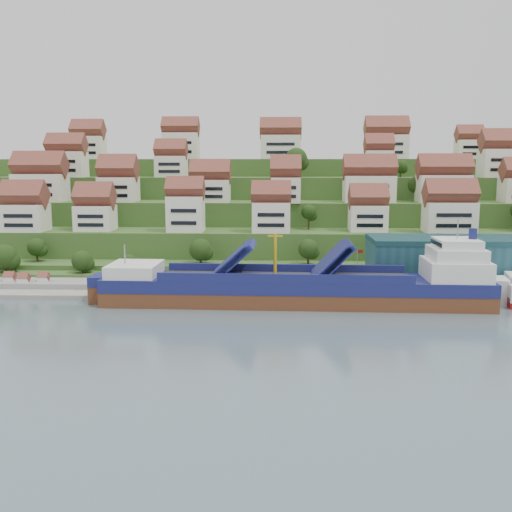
{
  "coord_description": "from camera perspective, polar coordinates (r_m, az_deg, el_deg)",
  "views": [
    {
      "loc": [
        0.26,
        -116.12,
        28.55
      ],
      "look_at": [
        -4.77,
        14.0,
        8.0
      ],
      "focal_mm": 40.0,
      "sensor_mm": 36.0,
      "label": 1
    }
  ],
  "objects": [
    {
      "name": "ground",
      "position": [
        119.58,
        2.03,
        -4.85
      ],
      "size": [
        300.0,
        300.0,
        0.0
      ],
      "primitive_type": "plane",
      "color": "slate",
      "rests_on": "ground"
    },
    {
      "name": "hillside",
      "position": [
        220.41,
        2.14,
        4.3
      ],
      "size": [
        260.0,
        128.0,
        31.0
      ],
      "color": "#2D4C1E",
      "rests_on": "ground"
    },
    {
      "name": "beach_huts",
      "position": [
        142.93,
        -22.79,
        -2.41
      ],
      "size": [
        14.4,
        3.7,
        2.2
      ],
      "color": "white",
      "rests_on": "pebble_beach"
    },
    {
      "name": "quay",
      "position": [
        135.41,
        10.56,
        -2.88
      ],
      "size": [
        180.0,
        14.0,
        2.2
      ],
      "primitive_type": "cube",
      "color": "gray",
      "rests_on": "ground"
    },
    {
      "name": "pebble_beach",
      "position": [
        143.52,
        -21.82,
        -2.96
      ],
      "size": [
        45.0,
        20.0,
        1.0
      ],
      "primitive_type": "cube",
      "color": "gray",
      "rests_on": "ground"
    },
    {
      "name": "hillside_trees",
      "position": [
        162.01,
        -1.05,
        4.85
      ],
      "size": [
        145.24,
        62.37,
        31.32
      ],
      "color": "#233E14",
      "rests_on": "ground"
    },
    {
      "name": "hillside_village",
      "position": [
        176.37,
        2.47,
        7.51
      ],
      "size": [
        159.2,
        64.46,
        29.21
      ],
      "color": "white",
      "rests_on": "ground"
    },
    {
      "name": "flagpole",
      "position": [
        129.21,
        10.12,
        -0.83
      ],
      "size": [
        1.28,
        0.16,
        8.0
      ],
      "color": "gray",
      "rests_on": "quay"
    },
    {
      "name": "cargo_ship",
      "position": [
        119.35,
        4.96,
        -3.25
      ],
      "size": [
        80.05,
        14.18,
        17.72
      ],
      "rotation": [
        0.0,
        0.0,
        -0.02
      ],
      "color": "brown",
      "rests_on": "ground"
    },
    {
      "name": "warehouse",
      "position": [
        144.41,
        23.18,
        -0.26
      ],
      "size": [
        60.0,
        15.0,
        10.0
      ],
      "primitive_type": "cube",
      "color": "#204B58",
      "rests_on": "quay"
    }
  ]
}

